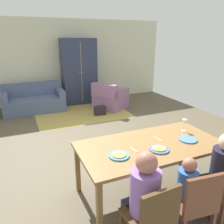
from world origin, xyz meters
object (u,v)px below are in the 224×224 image
at_px(couch, 34,101).
at_px(armoire, 79,71).
at_px(dining_chair_man, 152,217).
at_px(armchair, 110,98).
at_px(dining_table, 151,148).
at_px(plate_near_child, 159,149).
at_px(wine_glass, 184,123).
at_px(plate_near_woman, 188,140).
at_px(person_child, 184,196).
at_px(person_man, 142,204).
at_px(plate_near_man, 119,156).
at_px(dining_chair_child, 195,202).
at_px(person_woman, 220,178).
at_px(handbag, 100,111).

bearing_deg(couch, armoire, 13.68).
bearing_deg(dining_chair_man, armchair, 71.52).
distance_m(dining_table, dining_chair_man, 1.03).
bearing_deg(dining_table, couch, 103.65).
bearing_deg(plate_near_child, wine_glass, 27.37).
relative_size(plate_near_woman, person_child, 0.27).
bearing_deg(person_man, armoire, 80.47).
xyz_separation_m(couch, armoire, (1.53, 0.37, 0.75)).
relative_size(dining_table, couch, 1.11).
height_order(plate_near_man, person_man, person_man).
distance_m(plate_near_child, couch, 4.93).
height_order(dining_chair_child, person_woman, person_woman).
bearing_deg(armoire, plate_near_child, -94.61).
xyz_separation_m(wine_glass, person_child, (-0.69, -0.87, -0.46)).
height_order(person_child, armoire, armoire).
bearing_deg(handbag, plate_near_man, -107.04).
xyz_separation_m(dining_table, plate_near_man, (-0.53, -0.12, 0.07)).
distance_m(person_child, couch, 5.40).
height_order(dining_table, handbag, dining_table).
bearing_deg(armchair, plate_near_man, -111.60).
bearing_deg(plate_near_woman, person_man, -151.40).
relative_size(person_woman, couch, 0.64).
relative_size(wine_glass, armchair, 0.16).
bearing_deg(dining_chair_child, armchair, 77.30).
distance_m(person_woman, handbag, 4.14).
relative_size(plate_near_child, handbag, 0.78).
bearing_deg(wine_glass, plate_near_woman, -120.39).
bearing_deg(person_man, dining_chair_child, -18.46).
distance_m(plate_near_woman, armoire, 5.08).
height_order(person_man, armoire, armoire).
relative_size(person_man, dining_chair_child, 1.28).
height_order(person_woman, handbag, person_woman).
xyz_separation_m(wine_glass, handbag, (-0.14, 3.26, -0.76)).
bearing_deg(handbag, dining_chair_man, -104.21).
relative_size(person_child, person_woman, 0.83).
bearing_deg(plate_near_woman, armoire, 91.31).
height_order(plate_near_man, couch, couch).
relative_size(couch, armoire, 0.83).
relative_size(plate_near_woman, dining_chair_man, 0.29).
bearing_deg(armoire, plate_near_man, -100.54).
relative_size(dining_chair_child, armchair, 0.74).
height_order(person_child, armchair, person_child).
height_order(person_man, person_child, person_man).
relative_size(plate_near_child, person_child, 0.27).
xyz_separation_m(armchair, armoire, (-0.65, 1.06, 0.73)).
height_order(plate_near_man, wine_glass, wine_glass).
bearing_deg(armchair, wine_glass, -95.65).
height_order(armoire, handbag, armoire).
height_order(plate_near_woman, wine_glass, wine_glass).
height_order(couch, handbag, couch).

